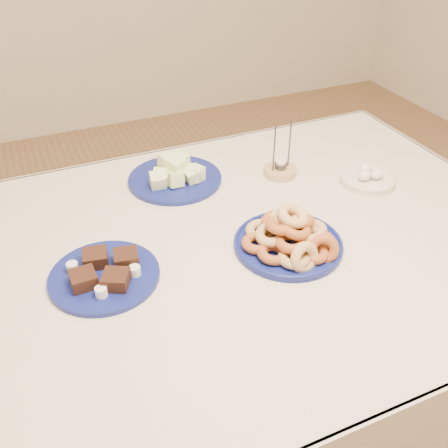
{
  "coord_description": "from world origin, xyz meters",
  "views": [
    {
      "loc": [
        -0.37,
        -0.9,
        1.52
      ],
      "look_at": [
        0.0,
        -0.05,
        0.85
      ],
      "focal_mm": 40.0,
      "sensor_mm": 36.0,
      "label": 1
    }
  ],
  "objects_px": {
    "candle_holder": "(280,170)",
    "egg_bowl": "(368,179)",
    "melon_plate": "(176,174)",
    "brownie_plate": "(105,274)",
    "donut_platter": "(290,238)",
    "dining_table": "(216,278)"
  },
  "relations": [
    {
      "from": "candle_holder",
      "to": "egg_bowl",
      "type": "height_order",
      "value": "candle_holder"
    },
    {
      "from": "melon_plate",
      "to": "egg_bowl",
      "type": "height_order",
      "value": "melon_plate"
    },
    {
      "from": "candle_holder",
      "to": "egg_bowl",
      "type": "relative_size",
      "value": 1.04
    },
    {
      "from": "brownie_plate",
      "to": "egg_bowl",
      "type": "relative_size",
      "value": 1.94
    },
    {
      "from": "melon_plate",
      "to": "candle_holder",
      "type": "height_order",
      "value": "candle_holder"
    },
    {
      "from": "donut_platter",
      "to": "melon_plate",
      "type": "xyz_separation_m",
      "value": [
        -0.15,
        0.42,
        -0.01
      ]
    },
    {
      "from": "melon_plate",
      "to": "candle_holder",
      "type": "distance_m",
      "value": 0.32
    },
    {
      "from": "candle_holder",
      "to": "dining_table",
      "type": "bearing_deg",
      "value": -142.03
    },
    {
      "from": "brownie_plate",
      "to": "egg_bowl",
      "type": "xyz_separation_m",
      "value": [
        0.81,
        0.11,
        0.0
      ]
    },
    {
      "from": "egg_bowl",
      "to": "donut_platter",
      "type": "bearing_deg",
      "value": -154.11
    },
    {
      "from": "melon_plate",
      "to": "dining_table",
      "type": "bearing_deg",
      "value": -92.0
    },
    {
      "from": "donut_platter",
      "to": "candle_holder",
      "type": "xyz_separation_m",
      "value": [
        0.15,
        0.33,
        -0.02
      ]
    },
    {
      "from": "dining_table",
      "to": "candle_holder",
      "type": "relative_size",
      "value": 10.19
    },
    {
      "from": "dining_table",
      "to": "egg_bowl",
      "type": "xyz_separation_m",
      "value": [
        0.53,
        0.1,
        0.12
      ]
    },
    {
      "from": "donut_platter",
      "to": "egg_bowl",
      "type": "bearing_deg",
      "value": 25.89
    },
    {
      "from": "dining_table",
      "to": "egg_bowl",
      "type": "bearing_deg",
      "value": 10.38
    },
    {
      "from": "candle_holder",
      "to": "melon_plate",
      "type": "bearing_deg",
      "value": 164.06
    },
    {
      "from": "candle_holder",
      "to": "egg_bowl",
      "type": "bearing_deg",
      "value": -35.3
    },
    {
      "from": "donut_platter",
      "to": "egg_bowl",
      "type": "distance_m",
      "value": 0.41
    },
    {
      "from": "dining_table",
      "to": "candle_holder",
      "type": "bearing_deg",
      "value": 37.97
    },
    {
      "from": "brownie_plate",
      "to": "egg_bowl",
      "type": "distance_m",
      "value": 0.82
    },
    {
      "from": "melon_plate",
      "to": "candle_holder",
      "type": "bearing_deg",
      "value": -15.94
    }
  ]
}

